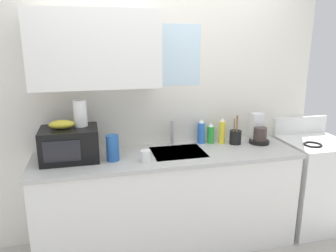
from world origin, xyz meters
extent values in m
cube|color=silver|center=(0.00, 0.35, 1.25)|extent=(3.08, 0.10, 2.50)
cube|color=white|center=(-0.57, 0.14, 1.79)|extent=(1.04, 0.32, 0.62)
cube|color=silver|center=(0.10, 0.31, 1.73)|extent=(0.56, 0.02, 0.55)
cube|color=white|center=(0.00, 0.00, 0.43)|extent=(2.28, 0.60, 0.86)
cube|color=#B7B7B2|center=(0.00, 0.00, 0.88)|extent=(2.31, 0.63, 0.03)
cube|color=#9EA0A5|center=(0.10, 0.02, 0.83)|extent=(0.46, 0.38, 0.14)
cylinder|color=#B2B5BA|center=(0.10, 0.24, 1.02)|extent=(0.03, 0.03, 0.23)
cube|color=white|center=(1.50, 0.00, 0.45)|extent=(0.60, 0.60, 0.90)
torus|color=black|center=(1.38, -0.10, 0.91)|extent=(0.17, 0.17, 0.02)
cube|color=white|center=(1.50, 0.28, 0.99)|extent=(0.60, 0.04, 0.18)
cube|color=black|center=(-0.82, 0.05, 1.04)|extent=(0.46, 0.34, 0.27)
cube|color=black|center=(-0.87, -0.12, 1.04)|extent=(0.28, 0.01, 0.17)
ellipsoid|color=gold|center=(-0.87, 0.05, 1.20)|extent=(0.20, 0.11, 0.07)
cylinder|color=white|center=(-0.72, 0.10, 1.28)|extent=(0.11, 0.11, 0.22)
cylinder|color=black|center=(0.92, 0.08, 0.92)|extent=(0.19, 0.19, 0.03)
cylinder|color=#3F332D|center=(0.92, 0.07, 1.00)|extent=(0.12, 0.12, 0.13)
cube|color=silver|center=(0.92, 0.15, 1.05)|extent=(0.11, 0.09, 0.26)
cylinder|color=blue|center=(0.38, 0.22, 1.00)|extent=(0.07, 0.07, 0.20)
cone|color=white|center=(0.38, 0.22, 1.12)|extent=(0.05, 0.05, 0.04)
cylinder|color=green|center=(0.47, 0.20, 0.98)|extent=(0.07, 0.07, 0.16)
cone|color=white|center=(0.47, 0.20, 1.08)|extent=(0.05, 0.05, 0.04)
cylinder|color=yellow|center=(0.57, 0.16, 1.01)|extent=(0.06, 0.06, 0.22)
cone|color=white|center=(0.57, 0.16, 1.13)|extent=(0.05, 0.05, 0.04)
cylinder|color=#2659A5|center=(-0.48, -0.05, 1.01)|extent=(0.10, 0.10, 0.21)
cylinder|color=white|center=(-0.22, -0.14, 0.95)|extent=(0.08, 0.08, 0.09)
cylinder|color=black|center=(0.69, 0.12, 0.97)|extent=(0.11, 0.11, 0.13)
cylinder|color=olive|center=(0.67, 0.12, 1.04)|extent=(0.01, 0.02, 0.21)
cylinder|color=olive|center=(0.71, 0.13, 1.06)|extent=(0.02, 0.03, 0.24)
cylinder|color=olive|center=(0.69, 0.10, 1.06)|extent=(0.02, 0.03, 0.24)
camera|label=1|loc=(-0.64, -2.63, 1.88)|focal=35.15mm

